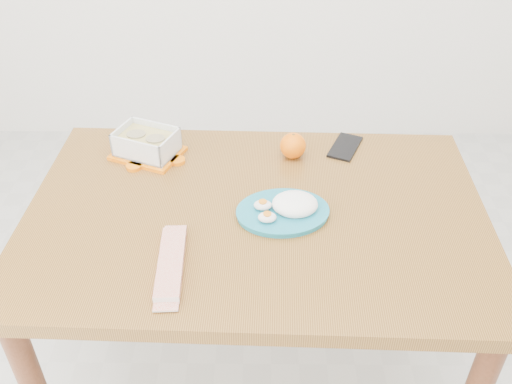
{
  "coord_description": "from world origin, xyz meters",
  "views": [
    {
      "loc": [
        0.06,
        -1.03,
        1.67
      ],
      "look_at": [
        0.05,
        0.12,
        0.81
      ],
      "focal_mm": 40.0,
      "sensor_mm": 36.0,
      "label": 1
    }
  ],
  "objects_px": {
    "smartphone": "(345,147)",
    "rice_plate": "(287,208)",
    "food_container": "(147,143)",
    "orange_fruit": "(293,146)",
    "dining_table": "(256,240)"
  },
  "relations": [
    {
      "from": "rice_plate",
      "to": "smartphone",
      "type": "xyz_separation_m",
      "value": [
        0.19,
        0.32,
        -0.02
      ]
    },
    {
      "from": "food_container",
      "to": "smartphone",
      "type": "distance_m",
      "value": 0.59
    },
    {
      "from": "orange_fruit",
      "to": "rice_plate",
      "type": "distance_m",
      "value": 0.27
    },
    {
      "from": "food_container",
      "to": "orange_fruit",
      "type": "relative_size",
      "value": 3.03
    },
    {
      "from": "smartphone",
      "to": "rice_plate",
      "type": "bearing_deg",
      "value": -97.28
    },
    {
      "from": "dining_table",
      "to": "smartphone",
      "type": "relative_size",
      "value": 8.55
    },
    {
      "from": "orange_fruit",
      "to": "rice_plate",
      "type": "height_order",
      "value": "orange_fruit"
    },
    {
      "from": "rice_plate",
      "to": "smartphone",
      "type": "height_order",
      "value": "rice_plate"
    },
    {
      "from": "rice_plate",
      "to": "smartphone",
      "type": "bearing_deg",
      "value": 51.75
    },
    {
      "from": "dining_table",
      "to": "food_container",
      "type": "bearing_deg",
      "value": 142.83
    },
    {
      "from": "food_container",
      "to": "smartphone",
      "type": "height_order",
      "value": "food_container"
    },
    {
      "from": "rice_plate",
      "to": "smartphone",
      "type": "distance_m",
      "value": 0.37
    },
    {
      "from": "smartphone",
      "to": "dining_table",
      "type": "bearing_deg",
      "value": -107.95
    },
    {
      "from": "food_container",
      "to": "smartphone",
      "type": "xyz_separation_m",
      "value": [
        0.58,
        0.04,
        -0.04
      ]
    },
    {
      "from": "food_container",
      "to": "dining_table",
      "type": "bearing_deg",
      "value": -16.45
    }
  ]
}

